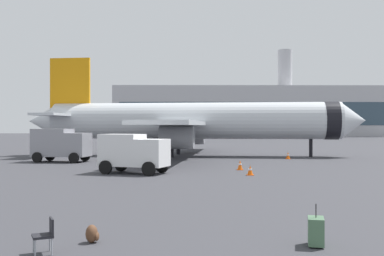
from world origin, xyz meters
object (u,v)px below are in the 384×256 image
(service_truck, at_px, (61,144))
(safety_cone_mid, at_px, (240,165))
(safety_cone_near, at_px, (250,170))
(cargo_van, at_px, (133,152))
(safety_cone_outer, at_px, (288,156))
(traveller_backpack, at_px, (92,234))
(gate_chair, at_px, (46,233))
(rolling_suitcase, at_px, (316,231))
(safety_cone_far, at_px, (123,154))
(airplane_at_gate, at_px, (192,121))

(service_truck, distance_m, safety_cone_mid, 16.69)
(service_truck, xyz_separation_m, safety_cone_mid, (14.82, -7.57, -1.26))
(service_truck, relative_size, safety_cone_near, 7.96)
(cargo_van, bearing_deg, safety_cone_outer, 45.24)
(safety_cone_mid, relative_size, traveller_backpack, 1.48)
(safety_cone_near, bearing_deg, gate_chair, -112.65)
(service_truck, distance_m, gate_chair, 30.13)
(gate_chair, bearing_deg, safety_cone_mid, 71.37)
(rolling_suitcase, relative_size, gate_chair, 1.28)
(safety_cone_outer, xyz_separation_m, rolling_suitcase, (-6.31, -31.84, 0.06))
(service_truck, height_order, cargo_van, service_truck)
(safety_cone_far, xyz_separation_m, safety_cone_outer, (16.02, -2.69, -0.01))
(safety_cone_near, xyz_separation_m, gate_chair, (-7.50, -17.97, 0.18))
(airplane_at_gate, xyz_separation_m, rolling_suitcase, (2.80, -36.49, -3.27))
(cargo_van, bearing_deg, safety_cone_mid, 18.12)
(safety_cone_near, height_order, gate_chair, gate_chair)
(safety_cone_far, xyz_separation_m, rolling_suitcase, (9.70, -34.53, 0.05))
(safety_cone_near, distance_m, safety_cone_outer, 15.56)
(airplane_at_gate, distance_m, safety_cone_mid, 16.22)
(safety_cone_far, xyz_separation_m, traveller_backpack, (3.81, -34.11, -0.11))
(service_truck, xyz_separation_m, safety_cone_outer, (20.67, 3.33, -1.27))
(airplane_at_gate, relative_size, rolling_suitcase, 32.51)
(service_truck, height_order, safety_cone_mid, service_truck)
(safety_cone_far, height_order, rolling_suitcase, rolling_suitcase)
(airplane_at_gate, xyz_separation_m, service_truck, (-11.55, -7.97, -2.05))
(safety_cone_mid, relative_size, rolling_suitcase, 0.65)
(safety_cone_mid, distance_m, gate_chair, 22.77)
(safety_cone_far, height_order, safety_cone_outer, safety_cone_far)
(safety_cone_mid, height_order, traveller_backpack, safety_cone_mid)
(airplane_at_gate, height_order, safety_cone_near, airplane_at_gate)
(airplane_at_gate, xyz_separation_m, safety_cone_far, (-6.90, -1.95, -3.32))
(service_truck, xyz_separation_m, traveller_backpack, (8.46, -28.10, -1.37))
(rolling_suitcase, xyz_separation_m, gate_chair, (-6.81, -0.63, 0.11))
(service_truck, xyz_separation_m, rolling_suitcase, (14.35, -28.52, -1.22))
(safety_cone_far, height_order, traveller_backpack, safety_cone_far)
(rolling_suitcase, bearing_deg, cargo_van, 110.35)
(gate_chair, bearing_deg, cargo_van, 90.21)
(safety_cone_near, bearing_deg, airplane_at_gate, 100.34)
(cargo_van, bearing_deg, safety_cone_near, -9.06)
(cargo_van, distance_m, safety_cone_outer, 18.77)
(gate_chair, bearing_deg, safety_cone_far, 94.71)
(safety_cone_far, bearing_deg, safety_cone_near, -58.86)
(cargo_van, xyz_separation_m, rolling_suitcase, (6.88, -18.54, -1.06))
(safety_cone_far, bearing_deg, safety_cone_outer, -9.53)
(safety_cone_mid, height_order, gate_chair, gate_chair)
(safety_cone_outer, relative_size, traveller_backpack, 1.41)
(service_truck, bearing_deg, rolling_suitcase, -63.28)
(safety_cone_mid, distance_m, safety_cone_outer, 12.37)
(cargo_van, distance_m, safety_cone_far, 16.28)
(traveller_backpack, bearing_deg, safety_cone_mid, 72.79)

